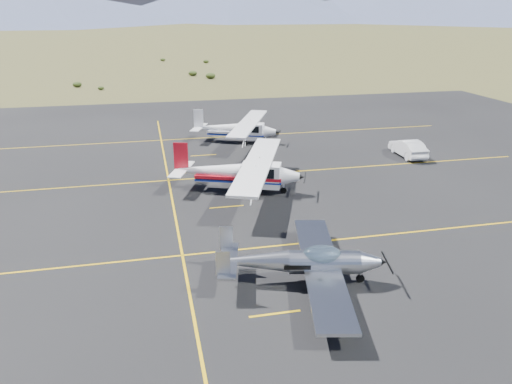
{
  "coord_description": "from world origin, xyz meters",
  "views": [
    {
      "loc": [
        -7.19,
        -18.93,
        10.81
      ],
      "look_at": [
        -1.74,
        5.34,
        1.6
      ],
      "focal_mm": 35.0,
      "sensor_mm": 36.0,
      "label": 1
    }
  ],
  "objects_px": {
    "aircraft_plain": "(236,128)",
    "aircraft_cessna": "(239,171)",
    "aircraft_low_wing": "(305,262)",
    "sedan": "(408,148)"
  },
  "relations": [
    {
      "from": "aircraft_plain",
      "to": "aircraft_cessna",
      "type": "bearing_deg",
      "value": -77.2
    },
    {
      "from": "aircraft_cessna",
      "to": "aircraft_plain",
      "type": "xyz_separation_m",
      "value": [
        2.07,
        12.02,
        -0.13
      ]
    },
    {
      "from": "aircraft_low_wing",
      "to": "aircraft_cessna",
      "type": "xyz_separation_m",
      "value": [
        -0.58,
        11.45,
        0.36
      ]
    },
    {
      "from": "aircraft_low_wing",
      "to": "aircraft_cessna",
      "type": "relative_size",
      "value": 0.81
    },
    {
      "from": "aircraft_cessna",
      "to": "sedan",
      "type": "height_order",
      "value": "aircraft_cessna"
    },
    {
      "from": "aircraft_low_wing",
      "to": "sedan",
      "type": "bearing_deg",
      "value": 62.74
    },
    {
      "from": "aircraft_low_wing",
      "to": "aircraft_plain",
      "type": "bearing_deg",
      "value": 98.9
    },
    {
      "from": "aircraft_low_wing",
      "to": "sedan",
      "type": "distance_m",
      "value": 21.27
    },
    {
      "from": "aircraft_cessna",
      "to": "sedan",
      "type": "distance_m",
      "value": 15.02
    },
    {
      "from": "aircraft_low_wing",
      "to": "aircraft_plain",
      "type": "xyz_separation_m",
      "value": [
        1.5,
        23.47,
        0.23
      ]
    }
  ]
}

